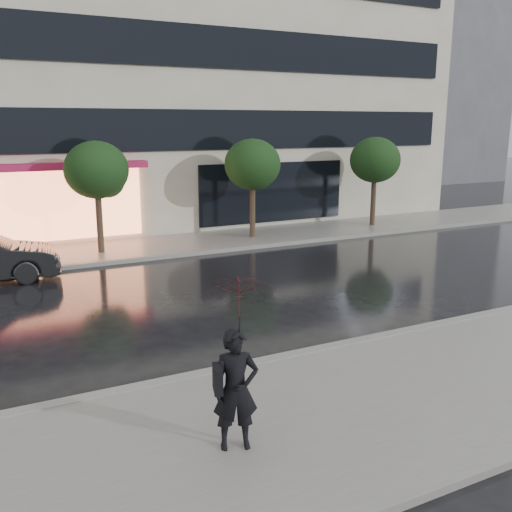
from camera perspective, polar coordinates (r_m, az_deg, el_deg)
ground at (r=13.10m, az=7.74°, el=-7.36°), size 120.00×120.00×0.00m
sidewalk_near at (r=10.79m, az=17.84°, el=-12.18°), size 60.00×4.50×0.12m
sidewalk_far at (r=21.94m, az=-7.66°, el=1.18°), size 60.00×3.50×0.12m
curb_near at (r=12.32m, az=10.43°, el=-8.46°), size 60.00×0.25×0.14m
curb_far at (r=20.33m, az=-6.00°, el=0.31°), size 60.00×0.25×0.14m
office_building at (r=29.21m, az=-13.72°, el=21.53°), size 30.00×12.76×18.00m
bg_building_right at (r=50.52m, az=14.51°, el=16.64°), size 12.00×12.00×16.00m
tree_mid_west at (r=20.54m, az=-15.52°, el=8.09°), size 2.20×2.20×3.99m
tree_mid_east at (r=22.53m, az=-0.26°, el=8.97°), size 2.20×2.20×3.99m
tree_far_east at (r=25.80m, az=11.88°, el=9.22°), size 2.20×2.20×3.99m
pedestrian_with_umbrella at (r=7.75m, az=-1.81°, el=-8.19°), size 1.24×1.25×2.46m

